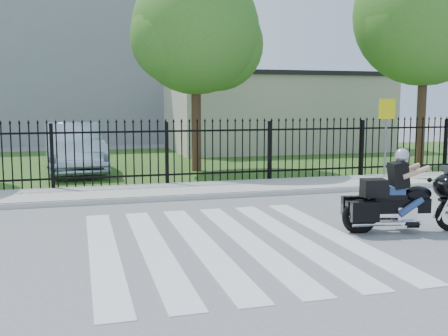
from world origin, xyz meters
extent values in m
plane|color=slate|center=(0.00, 0.00, 0.00)|extent=(120.00, 120.00, 0.00)
cube|color=#ADAAA3|center=(0.00, 5.00, 0.06)|extent=(40.00, 2.00, 0.12)
cube|color=#ADAAA3|center=(0.00, 4.00, 0.06)|extent=(40.00, 0.12, 0.12)
cube|color=#28511B|center=(0.00, 12.00, 0.01)|extent=(40.00, 12.00, 0.02)
cube|color=black|center=(0.00, 6.00, 0.35)|extent=(26.00, 0.04, 0.05)
cube|color=black|center=(0.00, 6.00, 1.55)|extent=(26.00, 0.04, 0.05)
cylinder|color=#382316|center=(1.50, 9.00, 2.08)|extent=(0.32, 0.32, 4.16)
sphere|color=#377120|center=(1.50, 9.00, 4.68)|extent=(4.20, 4.20, 4.20)
cylinder|color=#382316|center=(9.50, 8.00, 2.40)|extent=(0.32, 0.32, 4.80)
sphere|color=#377120|center=(9.50, 8.00, 5.40)|extent=(5.00, 5.00, 5.00)
cube|color=#BAAE9B|center=(7.00, 16.00, 1.75)|extent=(10.00, 6.00, 3.50)
cube|color=black|center=(7.00, 16.00, 3.60)|extent=(10.20, 6.20, 0.20)
cube|color=gray|center=(-3.00, 26.00, 6.00)|extent=(15.00, 10.00, 12.00)
torus|color=black|center=(2.51, 0.05, 0.29)|extent=(0.66, 0.25, 0.65)
cube|color=black|center=(3.21, -0.08, 0.49)|extent=(1.17, 0.43, 0.27)
ellipsoid|color=black|center=(3.56, -0.15, 0.69)|extent=(0.61, 0.45, 0.29)
cube|color=black|center=(3.04, -0.05, 0.66)|extent=(0.62, 0.39, 0.09)
cube|color=silver|center=(3.34, -0.11, 0.34)|extent=(0.40, 0.33, 0.27)
ellipsoid|color=black|center=(4.13, -0.26, 0.82)|extent=(0.59, 0.72, 0.48)
cube|color=black|center=(2.76, 0.00, 0.82)|extent=(0.48, 0.41, 0.32)
cube|color=navy|center=(3.14, -0.07, 0.76)|extent=(0.35, 0.32, 0.16)
sphere|color=#ACADB4|center=(3.25, -0.09, 1.40)|extent=(0.26, 0.26, 0.26)
imported|color=#9DADC5|center=(-2.48, 9.76, 0.84)|extent=(2.12, 5.08, 1.63)
cylinder|color=slate|center=(6.62, 5.70, 1.23)|extent=(0.06, 0.06, 2.22)
cube|color=#D6CB0B|center=(6.62, 5.68, 2.14)|extent=(0.51, 0.10, 0.61)
camera|label=1|loc=(-2.32, -8.20, 2.35)|focal=42.00mm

